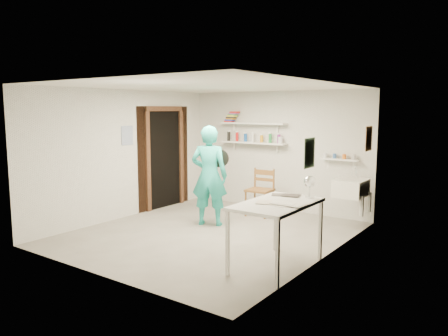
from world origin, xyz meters
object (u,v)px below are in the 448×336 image
Objects in this scene: wall_clock at (220,158)px; work_table at (276,235)px; wooden_chair at (260,190)px; belfast_sink at (351,188)px; man at (209,176)px; desk_lamp at (310,182)px.

work_table is (1.90, -1.37, -0.75)m from wall_clock.
wall_clock is at bearing -112.38° from wooden_chair.
wooden_chair is 0.77× the size of work_table.
belfast_sink is 0.34× the size of man.
man is (-2.10, -1.26, 0.18)m from belfast_sink.
wooden_chair is 2.78m from work_table.
belfast_sink is 1.89× the size of wall_clock.
wall_clock is at bearing -152.21° from belfast_sink.
man reaches higher than wooden_chair.
man is at bearing -113.42° from wooden_chair.
work_table is at bearing -112.42° from desk_lamp.
belfast_sink is 0.47× the size of work_table.
wall_clock is 1.97× the size of desk_lamp.
belfast_sink is at bearing 87.41° from work_table.
work_table is 8.00× the size of desk_lamp.
wall_clock is 2.28m from desk_lamp.
work_table is (1.99, -1.17, -0.45)m from man.
wooden_chair is at bearing 136.09° from desk_lamp.
wooden_chair is at bearing -132.38° from man.
belfast_sink is 2.45m from work_table.
work_table is (-0.11, -2.43, -0.27)m from belfast_sink.
desk_lamp is at bearing -45.51° from wall_clock.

